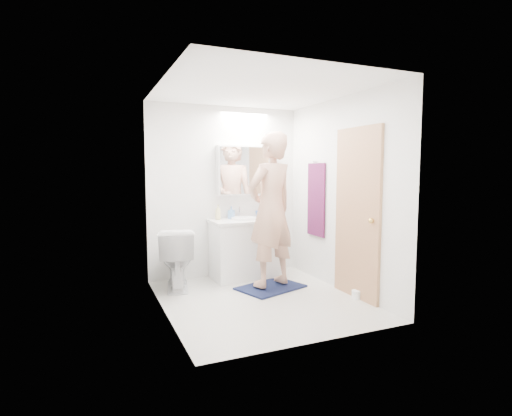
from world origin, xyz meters
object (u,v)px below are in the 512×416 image
soap_bottle_a (218,212)px  soap_bottle_b (231,213)px  vanity_cabinet (245,250)px  toilet_paper_roll (356,295)px  toilet (176,258)px  medicine_cabinet (247,171)px  person (271,210)px  toothbrush_cup (259,214)px

soap_bottle_a → soap_bottle_b: 0.21m
vanity_cabinet → toilet_paper_roll: size_ratio=8.18×
toilet_paper_roll → vanity_cabinet: bearing=121.7°
soap_bottle_b → toilet_paper_roll: size_ratio=1.60×
vanity_cabinet → toilet: bearing=-173.4°
soap_bottle_b → toilet_paper_roll: 2.04m
medicine_cabinet → soap_bottle_b: size_ratio=5.01×
medicine_cabinet → soap_bottle_a: (-0.45, -0.06, -0.58)m
soap_bottle_b → vanity_cabinet: bearing=-53.0°
person → toilet_paper_roll: (0.75, -0.77, -0.96)m
toilet → toilet_paper_roll: size_ratio=7.16×
vanity_cabinet → person: bearing=-80.0°
toilet → soap_bottle_a: 0.88m
vanity_cabinet → soap_bottle_a: 0.65m
medicine_cabinet → toilet_paper_roll: (0.75, -1.59, -1.45)m
vanity_cabinet → person: (0.11, -0.61, 0.62)m
medicine_cabinet → person: person is taller
toilet → person: person is taller
toilet_paper_roll → soap_bottle_a: bearing=128.0°
toilet → soap_bottle_b: soap_bottle_b is taller
soap_bottle_b → medicine_cabinet: bearing=7.0°
toilet → vanity_cabinet: bearing=-162.0°
medicine_cabinet → toothbrush_cup: 0.66m
medicine_cabinet → toilet_paper_roll: size_ratio=8.00×
medicine_cabinet → soap_bottle_a: 0.73m
toilet → soap_bottle_a: (0.64, 0.27, 0.53)m
toilet_paper_roll → person: bearing=134.0°
person → toilet_paper_roll: size_ratio=17.53×
soap_bottle_a → toilet: bearing=-157.7°
person → soap_bottle_b: person is taller
vanity_cabinet → medicine_cabinet: size_ratio=1.02×
vanity_cabinet → toilet_paper_roll: bearing=-58.3°
toilet_paper_roll → toilet: bearing=145.5°
soap_bottle_b → toilet: bearing=-160.9°
vanity_cabinet → soap_bottle_b: soap_bottle_b is taller
vanity_cabinet → toilet: size_ratio=1.14×
toothbrush_cup → soap_bottle_a: bearing=-179.1°
vanity_cabinet → toilet: toilet is taller
soap_bottle_a → toothbrush_cup: bearing=0.9°
medicine_cabinet → vanity_cabinet: bearing=-117.6°
soap_bottle_a → medicine_cabinet: bearing=7.5°
vanity_cabinet → toilet_paper_roll: 1.66m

